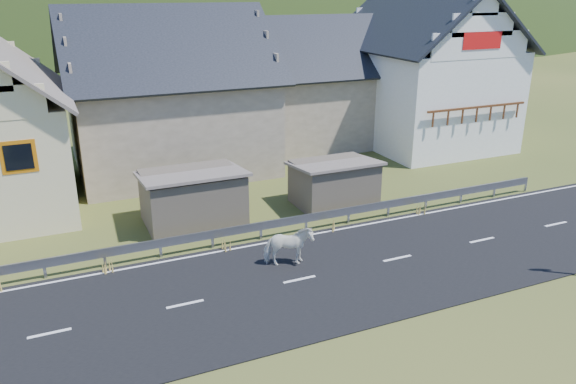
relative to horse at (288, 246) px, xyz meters
name	(u,v)px	position (x,y,z in m)	size (l,w,h in m)	color
ground	(299,280)	(-0.09, -1.16, -0.77)	(160.00, 160.00, 0.00)	#37461B
road	(299,280)	(-0.09, -1.16, -0.75)	(60.00, 7.00, 0.04)	black
lane_markings	(299,279)	(-0.09, -1.16, -0.73)	(60.00, 6.60, 0.01)	silver
guardrail	(261,226)	(-0.09, 2.52, -0.21)	(28.10, 0.09, 0.75)	#93969B
shed_left	(193,198)	(-2.09, 5.34, 0.33)	(4.30, 3.30, 2.40)	brown
shed_right	(334,184)	(4.41, 4.84, 0.23)	(3.80, 2.90, 2.20)	brown
house_stone_a	(167,83)	(-1.09, 13.84, 3.86)	(10.80, 9.80, 8.90)	tan
house_stone_b	(316,75)	(8.91, 15.84, 3.46)	(9.80, 8.80, 8.10)	tan
house_white	(423,63)	(14.91, 12.84, 4.29)	(8.80, 10.80, 9.70)	white
mountain	(82,84)	(4.91, 178.84, -20.77)	(440.00, 280.00, 260.00)	#1E3910
horse	(288,246)	(0.00, 0.00, 0.00)	(1.74, 0.79, 1.47)	white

